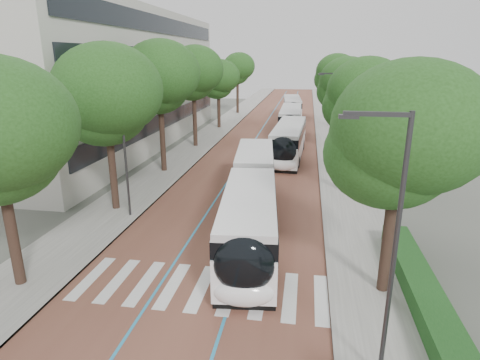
{
  "coord_description": "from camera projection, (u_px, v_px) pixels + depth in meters",
  "views": [
    {
      "loc": [
        4.25,
        -13.38,
        9.38
      ],
      "look_at": [
        0.56,
        8.93,
        2.4
      ],
      "focal_mm": 30.0,
      "sensor_mm": 36.0,
      "label": 1
    }
  ],
  "objects": [
    {
      "name": "streetlight_far",
      "position": [
        335.0,
        112.0,
        34.33
      ],
      "size": [
        1.82,
        0.2,
        8.0
      ],
      "color": "#333336",
      "rests_on": "sidewalk_right"
    },
    {
      "name": "road",
      "position": [
        274.0,
        129.0,
        53.75
      ],
      "size": [
        11.0,
        140.0,
        0.02
      ],
      "primitive_type": "cube",
      "color": "brown",
      "rests_on": "ground"
    },
    {
      "name": "streetlight_near",
      "position": [
        390.0,
        234.0,
        10.76
      ],
      "size": [
        1.82,
        0.2,
        8.0
      ],
      "color": "#333336",
      "rests_on": "sidewalk_right"
    },
    {
      "name": "sidewalk_right",
      "position": [
        331.0,
        131.0,
        52.56
      ],
      "size": [
        4.0,
        140.0,
        0.12
      ],
      "primitive_type": "cube",
      "color": "gray",
      "rests_on": "ground"
    },
    {
      "name": "trees_left",
      "position": [
        174.0,
        85.0,
        35.53
      ],
      "size": [
        6.37,
        60.66,
        10.15
      ],
      "color": "black",
      "rests_on": "ground"
    },
    {
      "name": "kerb_right",
      "position": [
        316.0,
        130.0,
        52.86
      ],
      "size": [
        0.2,
        140.0,
        0.14
      ],
      "primitive_type": "cube",
      "color": "gray",
      "rests_on": "ground"
    },
    {
      "name": "ground",
      "position": [
        190.0,
        301.0,
        16.05
      ],
      "size": [
        160.0,
        160.0,
        0.0
      ],
      "primitive_type": "plane",
      "color": "#51544C",
      "rests_on": "ground"
    },
    {
      "name": "office_building",
      "position": [
        87.0,
        79.0,
        43.42
      ],
      "size": [
        18.11,
        40.0,
        14.0
      ],
      "color": "#AFABA2",
      "rests_on": "ground"
    },
    {
      "name": "sidewalk_left",
      "position": [
        219.0,
        128.0,
        54.91
      ],
      "size": [
        4.0,
        140.0,
        0.12
      ],
      "primitive_type": "cube",
      "color": "gray",
      "rests_on": "ground"
    },
    {
      "name": "bus_queued_0",
      "position": [
        289.0,
        142.0,
        38.03
      ],
      "size": [
        3.02,
        12.49,
        3.2
      ],
      "rotation": [
        0.0,
        0.0,
        -0.04
      ],
      "color": "white",
      "rests_on": "ground"
    },
    {
      "name": "bus_queued_2",
      "position": [
        292.0,
        108.0,
        62.94
      ],
      "size": [
        3.35,
        12.54,
        3.2
      ],
      "rotation": [
        0.0,
        0.0,
        0.07
      ],
      "color": "white",
      "rests_on": "ground"
    },
    {
      "name": "lane_line_right",
      "position": [
        286.0,
        130.0,
        53.49
      ],
      "size": [
        0.12,
        126.0,
        0.01
      ],
      "primitive_type": "cube",
      "color": "#268ABE",
      "rests_on": "road"
    },
    {
      "name": "trees_right",
      "position": [
        349.0,
        92.0,
        33.45
      ],
      "size": [
        5.77,
        47.68,
        9.24
      ],
      "color": "black",
      "rests_on": "ground"
    },
    {
      "name": "kerb_left",
      "position": [
        233.0,
        128.0,
        54.61
      ],
      "size": [
        0.2,
        140.0,
        0.14
      ],
      "primitive_type": "cube",
      "color": "gray",
      "rests_on": "ground"
    },
    {
      "name": "lead_bus",
      "position": [
        252.0,
        198.0,
        22.93
      ],
      "size": [
        4.31,
        18.55,
        3.2
      ],
      "rotation": [
        0.0,
        0.0,
        0.1
      ],
      "color": "black",
      "rests_on": "ground"
    },
    {
      "name": "lamp_post_left",
      "position": [
        125.0,
        151.0,
        23.33
      ],
      "size": [
        0.14,
        0.14,
        8.0
      ],
      "primitive_type": "cylinder",
      "color": "#333336",
      "rests_on": "sidewalk_left"
    },
    {
      "name": "lane_line_left",
      "position": [
        262.0,
        129.0,
        53.99
      ],
      "size": [
        0.12,
        126.0,
        0.01
      ],
      "primitive_type": "cube",
      "color": "#268ABE",
      "rests_on": "road"
    },
    {
      "name": "zebra_crossing",
      "position": [
        201.0,
        288.0,
        16.95
      ],
      "size": [
        10.55,
        3.6,
        0.01
      ],
      "color": "silver",
      "rests_on": "ground"
    },
    {
      "name": "bus_queued_1",
      "position": [
        291.0,
        121.0,
        50.41
      ],
      "size": [
        2.66,
        12.42,
        3.2
      ],
      "rotation": [
        0.0,
        0.0,
        0.01
      ],
      "color": "white",
      "rests_on": "ground"
    },
    {
      "name": "hedge",
      "position": [
        433.0,
        313.0,
        14.47
      ],
      "size": [
        1.2,
        14.0,
        0.8
      ],
      "primitive_type": "cube",
      "color": "#184519",
      "rests_on": "sidewalk_right"
    }
  ]
}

